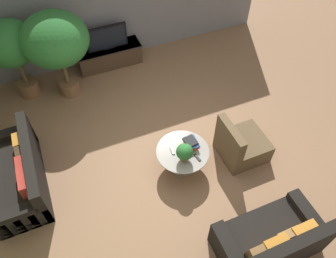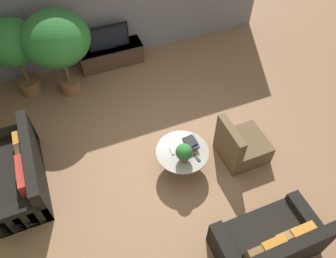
{
  "view_description": "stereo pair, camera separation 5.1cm",
  "coord_description": "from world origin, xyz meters",
  "px_view_note": "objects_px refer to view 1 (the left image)",
  "views": [
    {
      "loc": [
        -1.36,
        -3.3,
        4.99
      ],
      "look_at": [
        0.07,
        0.12,
        0.55
      ],
      "focal_mm": 35.0,
      "sensor_mm": 36.0,
      "label": 1
    },
    {
      "loc": [
        -1.32,
        -3.32,
        4.99
      ],
      "look_at": [
        0.07,
        0.12,
        0.55
      ],
      "focal_mm": 35.0,
      "sensor_mm": 36.0,
      "label": 2
    }
  ],
  "objects_px": {
    "potted_plant_tabletop": "(185,152)",
    "television": "(106,38)",
    "couch_near_entry": "(270,241)",
    "armchair_wicker": "(241,145)",
    "couch_by_wall": "(19,175)",
    "potted_palm_tall": "(11,47)",
    "coffee_table": "(182,156)",
    "media_console": "(110,56)",
    "potted_palm_corner": "(55,41)"
  },
  "relations": [
    {
      "from": "potted_plant_tabletop",
      "to": "television",
      "type": "bearing_deg",
      "value": 95.32
    },
    {
      "from": "couch_near_entry",
      "to": "armchair_wicker",
      "type": "relative_size",
      "value": 1.77
    },
    {
      "from": "couch_by_wall",
      "to": "potted_palm_tall",
      "type": "bearing_deg",
      "value": 169.49
    },
    {
      "from": "coffee_table",
      "to": "armchair_wicker",
      "type": "relative_size",
      "value": 1.06
    },
    {
      "from": "media_console",
      "to": "television",
      "type": "height_order",
      "value": "television"
    },
    {
      "from": "potted_palm_tall",
      "to": "potted_palm_corner",
      "type": "distance_m",
      "value": 0.87
    },
    {
      "from": "media_console",
      "to": "couch_by_wall",
      "type": "height_order",
      "value": "couch_by_wall"
    },
    {
      "from": "coffee_table",
      "to": "potted_palm_corner",
      "type": "bearing_deg",
      "value": 118.21
    },
    {
      "from": "armchair_wicker",
      "to": "media_console",
      "type": "bearing_deg",
      "value": 22.75
    },
    {
      "from": "potted_palm_corner",
      "to": "couch_near_entry",
      "type": "bearing_deg",
      "value": -66.12
    },
    {
      "from": "media_console",
      "to": "couch_by_wall",
      "type": "xyz_separation_m",
      "value": [
        -2.31,
        -2.59,
        0.05
      ]
    },
    {
      "from": "television",
      "to": "armchair_wicker",
      "type": "distance_m",
      "value": 3.78
    },
    {
      "from": "coffee_table",
      "to": "potted_plant_tabletop",
      "type": "bearing_deg",
      "value": -106.06
    },
    {
      "from": "media_console",
      "to": "potted_palm_corner",
      "type": "relative_size",
      "value": 0.79
    },
    {
      "from": "coffee_table",
      "to": "couch_by_wall",
      "type": "relative_size",
      "value": 0.51
    },
    {
      "from": "armchair_wicker",
      "to": "potted_palm_tall",
      "type": "distance_m",
      "value": 4.7
    },
    {
      "from": "media_console",
      "to": "television",
      "type": "distance_m",
      "value": 0.49
    },
    {
      "from": "couch_by_wall",
      "to": "couch_near_entry",
      "type": "distance_m",
      "value": 4.14
    },
    {
      "from": "television",
      "to": "armchair_wicker",
      "type": "xyz_separation_m",
      "value": [
        1.45,
        -3.46,
        -0.47
      ]
    },
    {
      "from": "couch_by_wall",
      "to": "potted_plant_tabletop",
      "type": "distance_m",
      "value": 2.8
    },
    {
      "from": "couch_by_wall",
      "to": "potted_palm_corner",
      "type": "bearing_deg",
      "value": 148.14
    },
    {
      "from": "television",
      "to": "potted_palm_tall",
      "type": "relative_size",
      "value": 0.53
    },
    {
      "from": "couch_by_wall",
      "to": "armchair_wicker",
      "type": "height_order",
      "value": "armchair_wicker"
    },
    {
      "from": "couch_near_entry",
      "to": "media_console",
      "type": "bearing_deg",
      "value": -79.68
    },
    {
      "from": "media_console",
      "to": "coffee_table",
      "type": "relative_size",
      "value": 1.62
    },
    {
      "from": "couch_near_entry",
      "to": "potted_palm_corner",
      "type": "xyz_separation_m",
      "value": [
        -2.02,
        4.55,
        1.04
      ]
    },
    {
      "from": "media_console",
      "to": "television",
      "type": "xyz_separation_m",
      "value": [
        0.0,
        -0.0,
        0.49
      ]
    },
    {
      "from": "media_console",
      "to": "potted_plant_tabletop",
      "type": "bearing_deg",
      "value": -84.68
    },
    {
      "from": "television",
      "to": "potted_palm_tall",
      "type": "distance_m",
      "value": 1.97
    },
    {
      "from": "armchair_wicker",
      "to": "potted_palm_corner",
      "type": "xyz_separation_m",
      "value": [
        -2.53,
        2.86,
        1.06
      ]
    },
    {
      "from": "coffee_table",
      "to": "couch_by_wall",
      "type": "distance_m",
      "value": 2.77
    },
    {
      "from": "media_console",
      "to": "couch_by_wall",
      "type": "distance_m",
      "value": 3.47
    },
    {
      "from": "media_console",
      "to": "potted_palm_corner",
      "type": "bearing_deg",
      "value": -150.92
    },
    {
      "from": "coffee_table",
      "to": "potted_plant_tabletop",
      "type": "height_order",
      "value": "potted_plant_tabletop"
    },
    {
      "from": "coffee_table",
      "to": "couch_by_wall",
      "type": "height_order",
      "value": "couch_by_wall"
    },
    {
      "from": "media_console",
      "to": "armchair_wicker",
      "type": "distance_m",
      "value": 3.76
    },
    {
      "from": "television",
      "to": "potted_plant_tabletop",
      "type": "xyz_separation_m",
      "value": [
        0.32,
        -3.46,
        -0.09
      ]
    },
    {
      "from": "television",
      "to": "couch_by_wall",
      "type": "distance_m",
      "value": 3.5
    },
    {
      "from": "coffee_table",
      "to": "potted_palm_tall",
      "type": "distance_m",
      "value": 3.87
    },
    {
      "from": "couch_near_entry",
      "to": "potted_palm_tall",
      "type": "distance_m",
      "value": 5.7
    },
    {
      "from": "coffee_table",
      "to": "couch_by_wall",
      "type": "xyz_separation_m",
      "value": [
        -2.68,
        0.71,
        -0.03
      ]
    },
    {
      "from": "potted_plant_tabletop",
      "to": "media_console",
      "type": "bearing_deg",
      "value": 95.32
    },
    {
      "from": "media_console",
      "to": "armchair_wicker",
      "type": "relative_size",
      "value": 1.72
    },
    {
      "from": "media_console",
      "to": "couch_near_entry",
      "type": "relative_size",
      "value": 0.97
    },
    {
      "from": "potted_plant_tabletop",
      "to": "couch_near_entry",
      "type": "bearing_deg",
      "value": -70.02
    },
    {
      "from": "potted_palm_tall",
      "to": "potted_plant_tabletop",
      "type": "bearing_deg",
      "value": -55.12
    },
    {
      "from": "media_console",
      "to": "couch_near_entry",
      "type": "height_order",
      "value": "couch_near_entry"
    },
    {
      "from": "potted_palm_tall",
      "to": "television",
      "type": "bearing_deg",
      "value": 8.71
    },
    {
      "from": "couch_by_wall",
      "to": "potted_palm_tall",
      "type": "height_order",
      "value": "potted_palm_tall"
    },
    {
      "from": "media_console",
      "to": "potted_palm_corner",
      "type": "height_order",
      "value": "potted_palm_corner"
    }
  ]
}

